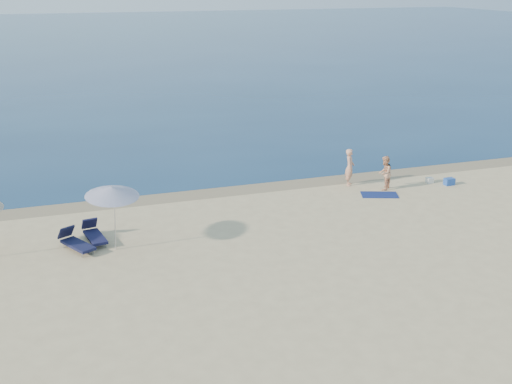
{
  "coord_description": "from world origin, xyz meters",
  "views": [
    {
      "loc": [
        -9.9,
        -8.18,
        9.61
      ],
      "look_at": [
        -1.75,
        16.0,
        1.0
      ],
      "focal_mm": 45.0,
      "sensor_mm": 36.0,
      "label": 1
    }
  ],
  "objects_px": {
    "blue_cooler": "(449,182)",
    "umbrella_near": "(112,192)",
    "person_left": "(350,167)",
    "person_right": "(385,173)"
  },
  "relations": [
    {
      "from": "person_left",
      "to": "person_right",
      "type": "bearing_deg",
      "value": -100.94
    },
    {
      "from": "blue_cooler",
      "to": "person_left",
      "type": "bearing_deg",
      "value": 160.94
    },
    {
      "from": "blue_cooler",
      "to": "umbrella_near",
      "type": "height_order",
      "value": "umbrella_near"
    },
    {
      "from": "person_right",
      "to": "blue_cooler",
      "type": "height_order",
      "value": "person_right"
    },
    {
      "from": "person_left",
      "to": "umbrella_near",
      "type": "bearing_deg",
      "value": 140.7
    },
    {
      "from": "blue_cooler",
      "to": "person_right",
      "type": "bearing_deg",
      "value": 172.68
    },
    {
      "from": "person_left",
      "to": "blue_cooler",
      "type": "height_order",
      "value": "person_left"
    },
    {
      "from": "umbrella_near",
      "to": "person_left",
      "type": "bearing_deg",
      "value": 3.36
    },
    {
      "from": "person_left",
      "to": "person_right",
      "type": "relative_size",
      "value": 1.11
    },
    {
      "from": "person_right",
      "to": "blue_cooler",
      "type": "bearing_deg",
      "value": 126.53
    }
  ]
}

